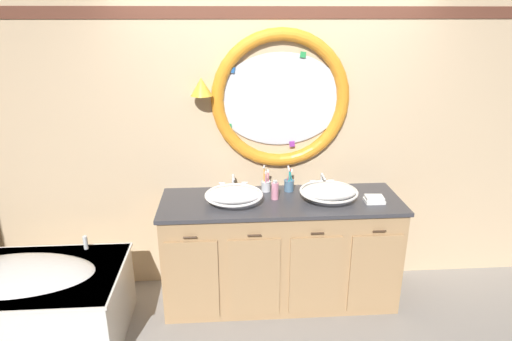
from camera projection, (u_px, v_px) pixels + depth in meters
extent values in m
plane|color=gray|center=(278.00, 314.00, 3.57)|extent=(14.00, 14.00, 0.00)
cube|color=#D6B78E|center=(272.00, 141.00, 3.69)|extent=(6.40, 0.08, 2.60)
cube|color=brown|center=(275.00, 12.00, 3.30)|extent=(6.27, 0.01, 0.09)
ellipsoid|color=silver|center=(281.00, 100.00, 3.52)|extent=(1.02, 0.02, 0.75)
torus|color=orange|center=(281.00, 100.00, 3.51)|extent=(1.12, 0.10, 1.12)
cube|color=teal|center=(343.00, 94.00, 3.52)|extent=(0.04, 0.01, 0.04)
cube|color=green|center=(303.00, 55.00, 3.39)|extent=(0.05, 0.01, 0.05)
cube|color=#2866B7|center=(232.00, 70.00, 3.40)|extent=(0.05, 0.01, 0.05)
cube|color=green|center=(229.00, 127.00, 3.55)|extent=(0.05, 0.01, 0.05)
cube|color=purple|center=(292.00, 144.00, 3.63)|extent=(0.05, 0.01, 0.05)
cylinder|color=#4C3823|center=(202.00, 83.00, 3.40)|extent=(0.02, 0.09, 0.02)
cone|color=gold|center=(201.00, 87.00, 3.36)|extent=(0.17, 0.17, 0.14)
cube|color=tan|center=(280.00, 251.00, 3.65)|extent=(1.89, 0.61, 0.88)
cube|color=#38383D|center=(281.00, 201.00, 3.50)|extent=(1.92, 0.65, 0.03)
cube|color=#38383D|center=(277.00, 195.00, 3.80)|extent=(1.89, 0.02, 0.11)
cube|color=tan|center=(193.00, 281.00, 3.32)|extent=(0.40, 0.02, 0.67)
cylinder|color=#422D1E|center=(190.00, 237.00, 3.19)|extent=(0.10, 0.01, 0.01)
cube|color=tan|center=(254.00, 278.00, 3.36)|extent=(0.40, 0.02, 0.67)
cylinder|color=#422D1E|center=(254.00, 235.00, 3.22)|extent=(0.10, 0.01, 0.01)
cube|color=tan|center=(315.00, 276.00, 3.39)|extent=(0.40, 0.02, 0.67)
cylinder|color=#422D1E|center=(318.00, 233.00, 3.25)|extent=(0.10, 0.01, 0.01)
cube|color=tan|center=(374.00, 274.00, 3.42)|extent=(0.40, 0.02, 0.67)
cylinder|color=#422D1E|center=(380.00, 231.00, 3.28)|extent=(0.10, 0.01, 0.01)
cube|color=white|center=(21.00, 308.00, 3.21)|extent=(1.47, 0.81, 0.56)
ellipsoid|color=white|center=(15.00, 281.00, 3.13)|extent=(1.21, 0.63, 0.28)
cube|color=white|center=(14.00, 276.00, 3.12)|extent=(1.50, 0.84, 0.02)
cylinder|color=silver|center=(86.00, 242.00, 3.45)|extent=(0.04, 0.04, 0.11)
cylinder|color=silver|center=(15.00, 281.00, 3.13)|extent=(0.04, 0.04, 0.01)
ellipsoid|color=white|center=(234.00, 195.00, 3.42)|extent=(0.44, 0.26, 0.12)
torus|color=white|center=(234.00, 195.00, 3.42)|extent=(0.46, 0.46, 0.02)
cylinder|color=silver|center=(234.00, 195.00, 3.42)|extent=(0.03, 0.03, 0.01)
ellipsoid|color=white|center=(329.00, 192.00, 3.47)|extent=(0.45, 0.26, 0.14)
torus|color=white|center=(329.00, 191.00, 3.46)|extent=(0.47, 0.47, 0.02)
cylinder|color=silver|center=(329.00, 191.00, 3.46)|extent=(0.03, 0.03, 0.01)
cylinder|color=silver|center=(233.00, 189.00, 3.68)|extent=(0.05, 0.05, 0.02)
cylinder|color=silver|center=(233.00, 182.00, 3.66)|extent=(0.02, 0.02, 0.11)
sphere|color=silver|center=(233.00, 176.00, 3.64)|extent=(0.03, 0.03, 0.03)
cylinder|color=silver|center=(233.00, 178.00, 3.60)|extent=(0.02, 0.09, 0.02)
cylinder|color=silver|center=(222.00, 187.00, 3.67)|extent=(0.04, 0.04, 0.06)
cylinder|color=silver|center=(245.00, 186.00, 3.68)|extent=(0.04, 0.04, 0.06)
cube|color=silver|center=(222.00, 183.00, 3.66)|extent=(0.05, 0.01, 0.01)
cube|color=silver|center=(245.00, 182.00, 3.67)|extent=(0.05, 0.01, 0.01)
cylinder|color=silver|center=(321.00, 186.00, 3.73)|extent=(0.05, 0.05, 0.02)
cylinder|color=silver|center=(322.00, 180.00, 3.71)|extent=(0.02, 0.02, 0.10)
sphere|color=silver|center=(322.00, 174.00, 3.69)|extent=(0.03, 0.03, 0.03)
cylinder|color=silver|center=(323.00, 177.00, 3.64)|extent=(0.02, 0.11, 0.02)
cylinder|color=silver|center=(312.00, 185.00, 3.72)|extent=(0.04, 0.04, 0.06)
cylinder|color=silver|center=(331.00, 184.00, 3.73)|extent=(0.04, 0.04, 0.06)
cube|color=silver|center=(312.00, 181.00, 3.71)|extent=(0.05, 0.01, 0.01)
cube|color=silver|center=(331.00, 180.00, 3.72)|extent=(0.05, 0.01, 0.01)
cylinder|color=silver|center=(266.00, 186.00, 3.65)|extent=(0.08, 0.08, 0.08)
torus|color=silver|center=(266.00, 182.00, 3.64)|extent=(0.09, 0.09, 0.01)
cylinder|color=pink|center=(268.00, 181.00, 3.63)|extent=(0.01, 0.03, 0.15)
cube|color=white|center=(268.00, 171.00, 3.60)|extent=(0.02, 0.02, 0.02)
cylinder|color=orange|center=(264.00, 179.00, 3.64)|extent=(0.01, 0.03, 0.19)
cube|color=white|center=(264.00, 167.00, 3.60)|extent=(0.02, 0.02, 0.02)
cylinder|color=pink|center=(265.00, 182.00, 3.61)|extent=(0.02, 0.04, 0.15)
cube|color=white|center=(266.00, 172.00, 3.58)|extent=(0.02, 0.02, 0.03)
cylinder|color=slate|center=(289.00, 186.00, 3.65)|extent=(0.08, 0.08, 0.09)
torus|color=slate|center=(289.00, 181.00, 3.64)|extent=(0.09, 0.09, 0.01)
cylinder|color=#19ADB2|center=(291.00, 181.00, 3.64)|extent=(0.03, 0.02, 0.16)
cube|color=white|center=(292.00, 170.00, 3.61)|extent=(0.02, 0.02, 0.02)
cylinder|color=#E0383D|center=(288.00, 179.00, 3.64)|extent=(0.04, 0.04, 0.18)
cube|color=white|center=(289.00, 167.00, 3.61)|extent=(0.02, 0.02, 0.03)
cylinder|color=#19ADB2|center=(289.00, 181.00, 3.62)|extent=(0.02, 0.03, 0.17)
cube|color=white|center=(289.00, 170.00, 3.58)|extent=(0.01, 0.02, 0.03)
cylinder|color=pink|center=(275.00, 191.00, 3.48)|extent=(0.06, 0.06, 0.14)
cylinder|color=silver|center=(275.00, 182.00, 3.46)|extent=(0.04, 0.04, 0.02)
cylinder|color=silver|center=(275.00, 181.00, 3.44)|extent=(0.01, 0.04, 0.01)
cube|color=white|center=(374.00, 201.00, 3.44)|extent=(0.15, 0.12, 0.02)
cube|color=white|center=(374.00, 198.00, 3.44)|extent=(0.15, 0.12, 0.02)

